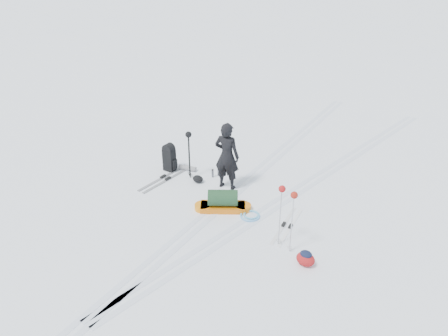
{
  "coord_description": "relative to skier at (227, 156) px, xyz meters",
  "views": [
    {
      "loc": [
        5.63,
        -7.99,
        6.08
      ],
      "look_at": [
        -0.03,
        -0.09,
        0.95
      ],
      "focal_mm": 35.0,
      "sensor_mm": 36.0,
      "label": 1
    }
  ],
  "objects": [
    {
      "name": "ski_poles_silver",
      "position": [
        2.56,
        -1.44,
        0.32
      ],
      "size": [
        0.48,
        0.23,
        1.52
      ],
      "rotation": [
        0.0,
        0.0,
        -0.07
      ],
      "color": "#ABADB2",
      "rests_on": "ground"
    },
    {
      "name": "ground",
      "position": [
        0.36,
        -0.5,
        -0.95
      ],
      "size": [
        200.0,
        200.0,
        0.0
      ],
      "primitive_type": "plane",
      "color": "white",
      "rests_on": "ground"
    },
    {
      "name": "pulk_sled",
      "position": [
        0.56,
        -0.97,
        -0.74
      ],
      "size": [
        1.41,
        1.15,
        0.55
      ],
      "rotation": [
        0.0,
        0.0,
        0.6
      ],
      "color": "#D4650C",
      "rests_on": "ground"
    },
    {
      "name": "ski_poles_black",
      "position": [
        -1.18,
        -0.15,
        0.21
      ],
      "size": [
        0.19,
        0.18,
        1.42
      ],
      "rotation": [
        0.0,
        0.0,
        0.34
      ],
      "color": "black",
      "rests_on": "ground"
    },
    {
      "name": "touring_skis_grey",
      "position": [
        -1.69,
        -0.63,
        -0.93
      ],
      "size": [
        0.35,
        1.92,
        0.07
      ],
      "rotation": [
        0.0,
        0.0,
        1.54
      ],
      "color": "gray",
      "rests_on": "ground"
    },
    {
      "name": "stuff_sack",
      "position": [
        -0.82,
        -0.24,
        -0.85
      ],
      "size": [
        0.34,
        0.26,
        0.2
      ],
      "rotation": [
        0.0,
        0.0,
        0.07
      ],
      "color": "black",
      "rests_on": "ground"
    },
    {
      "name": "expedition_rucksack",
      "position": [
        -1.88,
        -0.13,
        -0.55
      ],
      "size": [
        0.87,
        0.57,
        0.86
      ],
      "rotation": [
        0.0,
        0.0,
        0.03
      ],
      "color": "black",
      "rests_on": "ground"
    },
    {
      "name": "rope_coil",
      "position": [
        1.3,
        -0.83,
        -0.92
      ],
      "size": [
        0.63,
        0.63,
        0.06
      ],
      "rotation": [
        0.0,
        0.0,
        0.31
      ],
      "color": "#5DA8E2",
      "rests_on": "ground"
    },
    {
      "name": "thermos_pair",
      "position": [
        -0.62,
        0.31,
        -0.83
      ],
      "size": [
        0.17,
        0.25,
        0.25
      ],
      "rotation": [
        0.0,
        0.0,
        0.31
      ],
      "color": "#505157",
      "rests_on": "ground"
    },
    {
      "name": "skier",
      "position": [
        0.0,
        0.0,
        0.0
      ],
      "size": [
        0.76,
        0.57,
        1.9
      ],
      "primitive_type": "imported",
      "rotation": [
        0.0,
        0.0,
        3.33
      ],
      "color": "black",
      "rests_on": "ground"
    },
    {
      "name": "small_daypack",
      "position": [
        3.2,
        -1.68,
        -0.78
      ],
      "size": [
        0.44,
        0.36,
        0.35
      ],
      "rotation": [
        0.0,
        0.0,
        -0.14
      ],
      "color": "maroon",
      "rests_on": "ground"
    },
    {
      "name": "touring_skis_white",
      "position": [
        2.24,
        -0.68,
        -0.94
      ],
      "size": [
        0.52,
        1.7,
        0.06
      ],
      "rotation": [
        0.0,
        0.0,
        -1.41
      ],
      "color": "silver",
      "rests_on": "ground"
    },
    {
      "name": "ski_tracks",
      "position": [
        0.97,
        0.38,
        -0.95
      ],
      "size": [
        3.38,
        17.97,
        0.01
      ],
      "color": "silver",
      "rests_on": "ground"
    }
  ]
}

